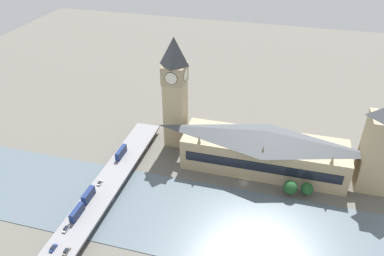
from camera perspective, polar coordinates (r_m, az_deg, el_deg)
ground_plane at (r=211.22m, az=7.91°, el=-8.29°), size 600.00×600.00×0.00m
river_water at (r=187.50m, az=6.38°, el=-14.57°), size 53.26×360.00×0.30m
parliament_hall at (r=216.05m, az=10.90°, el=-3.32°), size 27.09×91.75×25.39m
clock_tower at (r=222.43m, az=-2.60°, el=5.79°), size 13.52×13.52×69.70m
victoria_tower at (r=215.43m, az=26.78°, el=-2.66°), size 16.70×16.70×54.54m
road_bridge at (r=202.54m, az=-13.72°, el=-9.71°), size 138.52×15.66×4.80m
double_decker_bus_lead at (r=223.28m, az=-10.77°, el=-3.62°), size 11.46×2.53×4.88m
double_decker_bus_mid at (r=190.58m, az=-17.15°, el=-12.14°), size 10.30×2.62×4.68m
double_decker_bus_rear at (r=197.88m, az=-15.52°, el=-9.77°), size 10.13×2.64×5.06m
car_northbound_lead at (r=206.87m, az=-13.87°, el=-8.11°), size 3.97×1.80×1.29m
car_northbound_mid at (r=187.12m, az=-18.63°, el=-14.31°), size 4.79×1.84×1.38m
car_southbound_tail at (r=181.04m, az=-20.41°, el=-16.75°), size 4.18×1.84×1.32m
car_southbound_extra at (r=178.00m, az=-18.60°, el=-17.35°), size 4.33×1.85×1.38m
tree_embankment_near at (r=204.40m, az=14.76°, el=-8.73°), size 7.44×7.44×9.50m
tree_embankment_mid at (r=206.86m, az=17.12°, el=-8.86°), size 6.58×6.58×8.38m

